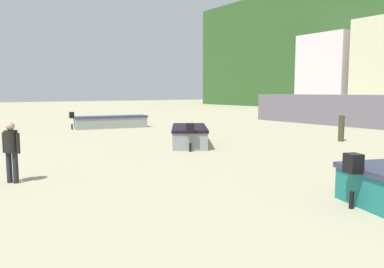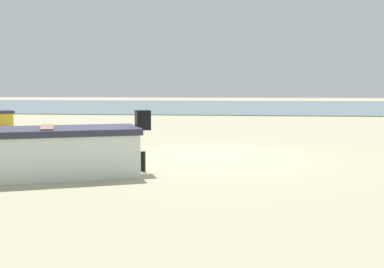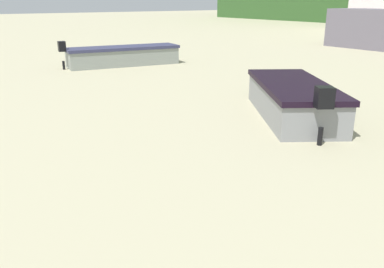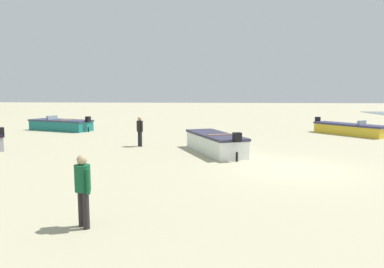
# 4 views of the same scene
# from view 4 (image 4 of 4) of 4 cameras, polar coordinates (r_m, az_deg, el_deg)

# --- Properties ---
(ground_plane) EXTENTS (160.00, 160.00, 0.00)m
(ground_plane) POSITION_cam_4_polar(r_m,az_deg,el_deg) (14.03, 15.73, -5.54)
(ground_plane) COLOR tan
(boat_yellow_1) EXTENTS (4.68, 4.16, 1.09)m
(boat_yellow_1) POSITION_cam_4_polar(r_m,az_deg,el_deg) (26.40, 24.26, 0.73)
(boat_yellow_1) COLOR gold
(boat_yellow_1) RESTS_ON ground
(boat_teal_3) EXTENTS (3.26, 5.35, 1.15)m
(boat_teal_3) POSITION_cam_4_polar(r_m,az_deg,el_deg) (28.68, -20.57, 1.40)
(boat_teal_3) COLOR #1B7270
(boat_teal_3) RESTS_ON ground
(boat_white_5) EXTENTS (4.80, 3.20, 1.25)m
(boat_white_5) POSITION_cam_4_polar(r_m,az_deg,el_deg) (17.15, 3.76, -1.45)
(boat_white_5) COLOR white
(boat_white_5) RESTS_ON ground
(beach_walker_foreground) EXTENTS (0.48, 0.48, 1.62)m
(beach_walker_foreground) POSITION_cam_4_polar(r_m,az_deg,el_deg) (8.00, -17.37, -7.96)
(beach_walker_foreground) COLOR #282426
(beach_walker_foreground) RESTS_ON ground
(beach_walker_distant) EXTENTS (0.48, 0.48, 1.62)m
(beach_walker_distant) POSITION_cam_4_polar(r_m,az_deg,el_deg) (19.16, -8.50, 0.82)
(beach_walker_distant) COLOR #222228
(beach_walker_distant) RESTS_ON ground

